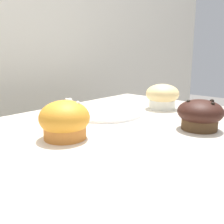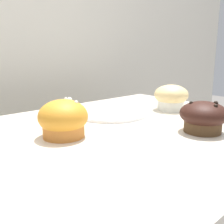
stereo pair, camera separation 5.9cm
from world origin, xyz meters
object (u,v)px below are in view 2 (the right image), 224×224
Objects in this scene: muffin_back_right at (171,97)px; serving_plate at (111,113)px; muffin_back_left at (203,117)px; muffin_front_center at (63,119)px.

serving_plate is (-0.18, 0.08, -0.04)m from muffin_back_right.
muffin_front_center is at bearing 144.21° from muffin_back_left.
muffin_back_right reaches higher than muffin_back_left.
muffin_back_right is 0.48× the size of serving_plate.
muffin_front_center is 0.49× the size of serving_plate.
muffin_front_center is 0.31m from muffin_back_left.
serving_plate is (0.21, 0.09, -0.03)m from muffin_front_center.
muffin_front_center reaches higher than muffin_back_right.
muffin_back_left is at bearing -81.71° from serving_plate.
muffin_front_center is 1.01× the size of muffin_back_right.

